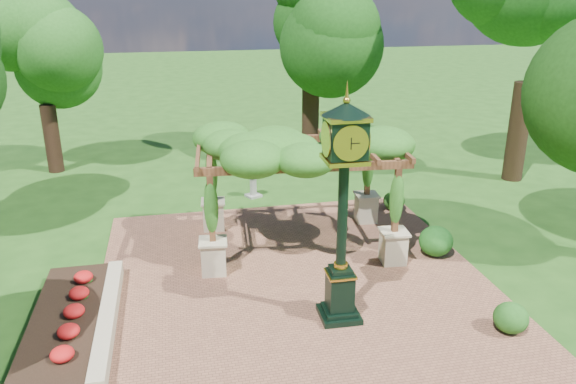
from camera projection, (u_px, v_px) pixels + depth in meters
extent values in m
plane|color=#1E4714|center=(310.00, 315.00, 13.23)|extent=(120.00, 120.00, 0.00)
cube|color=brown|center=(300.00, 293.00, 14.14)|extent=(10.00, 12.00, 0.04)
cube|color=#C6B793|center=(108.00, 318.00, 12.73)|extent=(0.35, 5.00, 0.40)
cube|color=red|center=(66.00, 324.00, 12.57)|extent=(1.50, 5.00, 0.36)
cube|color=black|center=(339.00, 314.00, 13.06)|extent=(0.92, 0.92, 0.14)
cube|color=black|center=(340.00, 291.00, 12.85)|extent=(0.57, 0.57, 1.01)
cube|color=gold|center=(340.00, 274.00, 12.70)|extent=(0.64, 0.64, 0.05)
cylinder|color=black|center=(343.00, 214.00, 12.20)|extent=(0.23, 0.23, 2.59)
cube|color=black|center=(345.00, 138.00, 11.62)|extent=(0.80, 0.80, 0.79)
cylinder|color=#F0E6CC|center=(351.00, 143.00, 11.24)|extent=(0.68, 0.05, 0.68)
cone|color=black|center=(346.00, 109.00, 11.41)|extent=(1.03, 1.03, 0.28)
sphere|color=gold|center=(347.00, 100.00, 11.35)|extent=(0.16, 0.16, 0.16)
cube|color=beige|center=(214.00, 257.00, 14.99)|extent=(0.69, 0.69, 0.89)
cube|color=brown|center=(211.00, 208.00, 14.51)|extent=(0.17, 0.17, 1.83)
cube|color=beige|center=(393.00, 247.00, 15.57)|extent=(0.69, 0.69, 0.89)
cube|color=brown|center=(397.00, 200.00, 15.08)|extent=(0.17, 0.17, 1.83)
cube|color=beige|center=(214.00, 215.00, 17.76)|extent=(0.69, 0.69, 0.89)
cube|color=brown|center=(212.00, 173.00, 17.28)|extent=(0.17, 0.17, 1.83)
cube|color=beige|center=(366.00, 208.00, 18.34)|extent=(0.69, 0.69, 0.89)
cube|color=brown|center=(368.00, 167.00, 17.85)|extent=(0.17, 0.17, 1.83)
cube|color=brown|center=(306.00, 168.00, 14.45)|extent=(5.74, 0.61, 0.22)
cube|color=brown|center=(291.00, 139.00, 17.22)|extent=(5.74, 0.61, 0.22)
ellipsoid|color=#28611B|center=(298.00, 143.00, 15.75)|extent=(6.02, 4.02, 0.99)
cube|color=gray|center=(253.00, 196.00, 20.72)|extent=(0.65, 0.65, 0.09)
cylinder|color=gray|center=(253.00, 185.00, 20.58)|extent=(0.33, 0.33, 0.80)
cylinder|color=gray|center=(253.00, 174.00, 20.44)|extent=(0.61, 0.61, 0.04)
ellipsoid|color=#1F5317|center=(511.00, 318.00, 12.42)|extent=(0.81, 0.81, 0.69)
ellipsoid|color=#1A5417|center=(436.00, 241.00, 15.98)|extent=(1.25, 1.25, 0.87)
ellipsoid|color=#285919|center=(394.00, 201.00, 19.30)|extent=(0.76, 0.76, 0.66)
cylinder|color=black|center=(52.00, 139.00, 23.15)|extent=(0.63, 0.63, 2.82)
ellipsoid|color=#1F5217|center=(39.00, 48.00, 21.91)|extent=(3.40, 3.40, 4.46)
cylinder|color=#321F14|center=(310.00, 119.00, 25.13)|extent=(0.76, 0.76, 3.50)
ellipsoid|color=#153F0F|center=(312.00, 13.00, 23.58)|extent=(4.10, 4.10, 5.53)
cylinder|color=black|center=(518.00, 132.00, 22.00)|extent=(0.78, 0.78, 3.89)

